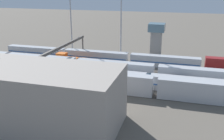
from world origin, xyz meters
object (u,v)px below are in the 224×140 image
at_px(train_on_track_0, 123,58).
at_px(control_tower, 156,37).
at_px(train_on_track_5, 155,87).
at_px(maintenance_shed, 21,94).
at_px(train_on_track_4, 105,77).
at_px(train_on_track_2, 70,62).
at_px(signal_gantry, 65,48).
at_px(train_on_track_3, 114,70).
at_px(light_mast_2, 70,2).
at_px(light_mast_0, 121,4).

relative_size(train_on_track_0, control_tower, 7.22).
bearing_deg(train_on_track_5, maintenance_shed, 37.75).
height_order(train_on_track_5, train_on_track_4, train_on_track_5).
height_order(train_on_track_2, signal_gantry, signal_gantry).
relative_size(signal_gantry, control_tower, 2.39).
relative_size(train_on_track_3, control_tower, 9.54).
bearing_deg(light_mast_2, train_on_track_2, 110.49).
bearing_deg(light_mast_0, signal_gantry, 49.50).
xyz_separation_m(train_on_track_5, train_on_track_2, (29.75, -15.00, -0.46)).
relative_size(train_on_track_5, light_mast_0, 2.94).
xyz_separation_m(train_on_track_5, train_on_track_4, (14.59, -5.00, -0.63)).
bearing_deg(train_on_track_4, signal_gantry, -26.07).
distance_m(train_on_track_4, control_tower, 35.96).
bearing_deg(signal_gantry, control_tower, -133.65).
distance_m(light_mast_0, maintenance_shed, 50.52).
xyz_separation_m(train_on_track_0, control_tower, (-9.58, -14.10, 5.30)).
bearing_deg(train_on_track_3, control_tower, -106.46).
distance_m(train_on_track_5, light_mast_0, 37.35).
xyz_separation_m(train_on_track_3, light_mast_2, (21.59, -18.32, 17.84)).
relative_size(train_on_track_3, maintenance_shed, 3.03).
bearing_deg(control_tower, light_mast_2, 19.65).
relative_size(train_on_track_3, train_on_track_4, 1.00).
bearing_deg(control_tower, light_mast_0, 41.95).
height_order(train_on_track_5, maintenance_shed, maintenance_shed).
distance_m(train_on_track_3, maintenance_shed, 31.09).
bearing_deg(maintenance_shed, train_on_track_4, -112.22).
distance_m(train_on_track_4, signal_gantry, 17.95).
xyz_separation_m(train_on_track_0, train_on_track_4, (0.47, 20.00, -0.09)).
relative_size(train_on_track_5, control_tower, 7.61).
bearing_deg(signal_gantry, light_mast_2, -73.07).
relative_size(train_on_track_2, light_mast_2, 0.30).
bearing_deg(train_on_track_4, train_on_track_2, -33.40).
bearing_deg(train_on_track_5, light_mast_2, -39.19).
bearing_deg(signal_gantry, light_mast_0, -130.50).
relative_size(train_on_track_3, signal_gantry, 3.99).
bearing_deg(train_on_track_3, light_mast_2, -40.32).
bearing_deg(light_mast_0, light_mast_2, 1.61).
bearing_deg(signal_gantry, train_on_track_0, -141.64).
bearing_deg(train_on_track_0, control_tower, -124.19).
relative_size(train_on_track_0, train_on_track_3, 0.76).
xyz_separation_m(signal_gantry, control_tower, (-25.37, -26.60, -0.18)).
distance_m(train_on_track_0, train_on_track_3, 15.04).
height_order(train_on_track_3, light_mast_0, light_mast_0).
distance_m(train_on_track_5, train_on_track_4, 15.43).
bearing_deg(maintenance_shed, train_on_track_2, -80.88).
xyz_separation_m(train_on_track_3, train_on_track_2, (16.61, -5.00, -0.44)).
xyz_separation_m(train_on_track_0, train_on_track_5, (-14.12, 25.00, 0.54)).
relative_size(train_on_track_4, control_tower, 9.54).
bearing_deg(light_mast_0, train_on_track_0, 115.42).
relative_size(train_on_track_2, maintenance_shed, 0.25).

